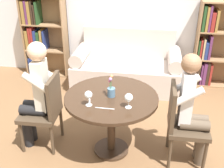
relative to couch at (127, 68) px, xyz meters
name	(u,v)px	position (x,y,z in m)	size (l,w,h in m)	color
ground_plane	(111,150)	(0.00, -1.68, -0.31)	(16.00, 16.00, 0.00)	brown
round_table	(111,107)	(0.00, -1.68, 0.28)	(1.00, 1.00, 0.73)	#382619
couch	(127,68)	(0.00, 0.00, 0.00)	(1.73, 0.80, 0.92)	beige
bookshelf_left	(41,36)	(-1.55, 0.26, 0.38)	(0.74, 0.28, 1.39)	#93704C
bookshelf_right	(213,47)	(1.35, 0.26, 0.35)	(0.74, 0.28, 1.39)	#93704C
chair_left	(46,109)	(-0.75, -1.68, 0.18)	(0.43, 0.43, 0.90)	#473828
chair_right	(182,121)	(0.75, -1.70, 0.18)	(0.42, 0.42, 0.90)	#473828
person_left	(36,94)	(-0.84, -1.68, 0.37)	(0.42, 0.35, 1.29)	black
person_right	(193,109)	(0.84, -1.70, 0.35)	(0.42, 0.34, 1.25)	brown
wine_glass_left	(88,95)	(-0.19, -1.89, 0.53)	(0.08, 0.08, 0.16)	white
wine_glass_right	(129,98)	(0.20, -1.88, 0.52)	(0.08, 0.08, 0.15)	white
flower_vase	(111,90)	(0.00, -1.68, 0.49)	(0.08, 0.08, 0.25)	slate
knife_left_setting	(90,100)	(-0.21, -1.80, 0.42)	(0.06, 0.19, 0.00)	silver
fork_left_setting	(105,108)	(-0.03, -1.93, 0.42)	(0.19, 0.01, 0.00)	silver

